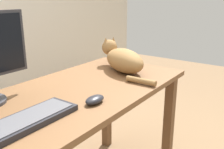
% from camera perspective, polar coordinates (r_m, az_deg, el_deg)
% --- Properties ---
extents(desk, '(1.62, 0.67, 0.75)m').
position_cam_1_polar(desk, '(1.34, -11.38, -9.12)').
color(desk, brown).
rests_on(desk, ground_plane).
extents(keyboard, '(0.44, 0.15, 0.03)m').
position_cam_1_polar(keyboard, '(1.06, -18.82, -9.83)').
color(keyboard, '#232328').
rests_on(keyboard, desk).
extents(cat, '(0.33, 0.55, 0.20)m').
position_cam_1_polar(cat, '(1.68, 2.35, 3.48)').
color(cat, olive).
rests_on(cat, desk).
extents(computer_mouse, '(0.11, 0.06, 0.04)m').
position_cam_1_polar(computer_mouse, '(1.19, -3.86, -5.59)').
color(computer_mouse, '#232328').
rests_on(computer_mouse, desk).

